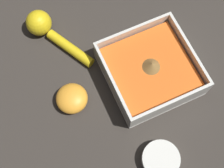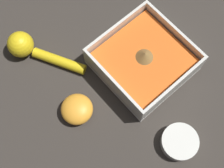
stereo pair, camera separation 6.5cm
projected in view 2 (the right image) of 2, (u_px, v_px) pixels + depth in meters
The scene contains 5 objects.
ground_plane at pixel (130, 68), 0.70m from camera, with size 4.00×4.00×0.00m, color #332D28.
square_dish at pixel (143, 61), 0.68m from camera, with size 0.18×0.18×0.06m.
spice_bowl at pixel (179, 142), 0.63m from camera, with size 0.08×0.08×0.03m.
lemon_squeezer at pixel (30, 48), 0.69m from camera, with size 0.17×0.11×0.06m.
lemon_half at pixel (75, 107), 0.65m from camera, with size 0.07×0.07×0.04m.
Camera 2 is at (0.18, -0.21, 0.64)m, focal length 50.00 mm.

